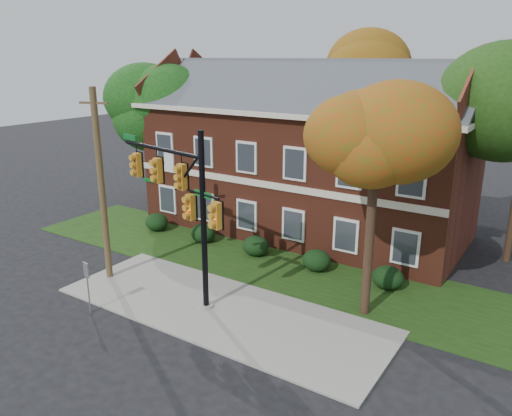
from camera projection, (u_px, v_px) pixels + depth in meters
The scene contains 15 objects.
ground at pixel (205, 321), 19.49m from camera, with size 120.00×120.00×0.00m, color black.
sidewalk at pixel (220, 310), 20.28m from camera, with size 14.00×5.00×0.08m, color gray.
grass_strip at pixel (282, 268), 24.28m from camera, with size 30.00×6.00×0.04m, color #193811.
apartment_building at pixel (306, 145), 28.63m from camera, with size 18.80×8.80×9.74m.
hedge_far_left at pixel (157, 222), 29.41m from camera, with size 1.40×1.26×1.05m, color black.
hedge_left at pixel (203, 233), 27.57m from camera, with size 1.40×1.26×1.05m, color black.
hedge_center at pixel (256, 246), 25.74m from camera, with size 1.40×1.26×1.05m, color black.
hedge_right at pixel (317, 260), 23.91m from camera, with size 1.40×1.26×1.05m, color black.
hedge_far_right at pixel (388, 277), 22.07m from camera, with size 1.40×1.26×1.05m, color black.
tree_near_right at pixel (380, 151), 17.89m from camera, with size 4.50×4.25×8.58m.
tree_left_rear at pixel (165, 108), 32.35m from camera, with size 5.40×5.10×8.88m.
tree_far_rear at pixel (381, 73), 33.07m from camera, with size 6.84×6.46×11.52m.
traffic_signal at pixel (182, 196), 20.03m from camera, with size 6.45×1.49×7.31m.
utility_pole at pixel (101, 186), 22.00m from camera, with size 1.32×0.51×8.71m.
sign_post at pixel (87, 279), 19.69m from camera, with size 0.32×0.08×2.18m.
Camera 1 is at (11.19, -13.40, 9.94)m, focal length 35.00 mm.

